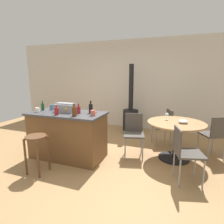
% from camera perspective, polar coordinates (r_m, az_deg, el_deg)
% --- Properties ---
extents(ground_plane, '(8.80, 8.80, 0.00)m').
position_cam_1_polar(ground_plane, '(3.71, -5.04, -14.98)').
color(ground_plane, '#A37A4C').
extents(back_wall, '(8.00, 0.10, 2.70)m').
position_cam_1_polar(back_wall, '(5.79, 5.87, 8.47)').
color(back_wall, beige).
rests_on(back_wall, ground_plane).
extents(kitchen_island, '(1.50, 0.76, 0.93)m').
position_cam_1_polar(kitchen_island, '(3.81, -13.65, -6.96)').
color(kitchen_island, brown).
rests_on(kitchen_island, ground_plane).
extents(wooden_stool, '(0.34, 0.34, 0.66)m').
position_cam_1_polar(wooden_stool, '(3.36, -22.53, -9.68)').
color(wooden_stool, brown).
rests_on(wooden_stool, ground_plane).
extents(dining_table, '(1.10, 1.10, 0.75)m').
position_cam_1_polar(dining_table, '(3.79, 19.25, -5.56)').
color(dining_table, black).
rests_on(dining_table, ground_plane).
extents(folding_chair_near, '(0.49, 0.49, 0.87)m').
position_cam_1_polar(folding_chair_near, '(3.05, 21.74, -11.12)').
color(folding_chair_near, '#47423D').
rests_on(folding_chair_near, ground_plane).
extents(folding_chair_far, '(0.54, 0.54, 0.87)m').
position_cam_1_polar(folding_chair_far, '(4.17, 29.37, -5.82)').
color(folding_chair_far, '#47423D').
rests_on(folding_chair_far, ground_plane).
extents(folding_chair_left, '(0.53, 0.53, 0.85)m').
position_cam_1_polar(folding_chair_left, '(4.53, 16.02, -3.71)').
color(folding_chair_left, '#47423D').
rests_on(folding_chair_left, ground_plane).
extents(folding_chair_right, '(0.49, 0.49, 0.88)m').
position_cam_1_polar(folding_chair_right, '(3.76, 6.84, -6.03)').
color(folding_chair_right, '#47423D').
rests_on(folding_chair_right, ground_plane).
extents(wood_stove, '(0.44, 0.45, 1.95)m').
position_cam_1_polar(wood_stove, '(5.32, 5.81, -1.26)').
color(wood_stove, black).
rests_on(wood_stove, ground_plane).
extents(toolbox, '(0.40, 0.24, 0.18)m').
position_cam_1_polar(toolbox, '(3.74, -14.30, 1.31)').
color(toolbox, gray).
rests_on(toolbox, kitchen_island).
extents(bottle_0, '(0.08, 0.08, 0.23)m').
position_cam_1_polar(bottle_0, '(3.32, -11.70, 0.21)').
color(bottle_0, '#603314').
rests_on(bottle_0, kitchen_island).
extents(bottle_1, '(0.07, 0.07, 0.19)m').
position_cam_1_polar(bottle_1, '(3.54, -10.36, 0.71)').
color(bottle_1, maroon).
rests_on(bottle_1, kitchen_island).
extents(bottle_2, '(0.06, 0.06, 0.20)m').
position_cam_1_polar(bottle_2, '(4.07, -20.85, 1.57)').
color(bottle_2, '#194C23').
rests_on(bottle_2, kitchen_island).
extents(bottle_3, '(0.07, 0.07, 0.18)m').
position_cam_1_polar(bottle_3, '(3.51, -16.95, 0.24)').
color(bottle_3, maroon).
rests_on(bottle_3, kitchen_island).
extents(bottle_4, '(0.08, 0.08, 0.24)m').
position_cam_1_polar(bottle_4, '(3.54, -6.65, 1.15)').
color(bottle_4, black).
rests_on(bottle_4, kitchen_island).
extents(cup_0, '(0.12, 0.09, 0.10)m').
position_cam_1_polar(cup_0, '(3.32, -5.98, -0.28)').
color(cup_0, '#DB6651').
rests_on(cup_0, kitchen_island).
extents(cup_1, '(0.11, 0.07, 0.11)m').
position_cam_1_polar(cup_1, '(4.08, -18.34, 1.43)').
color(cup_1, '#4C7099').
rests_on(cup_1, kitchen_island).
extents(cup_2, '(0.12, 0.08, 0.09)m').
position_cam_1_polar(cup_2, '(3.90, -22.27, 0.60)').
color(cup_2, white).
rests_on(cup_2, kitchen_island).
extents(wine_glass, '(0.07, 0.07, 0.14)m').
position_cam_1_polar(wine_glass, '(3.86, 16.78, -0.79)').
color(wine_glass, silver).
rests_on(wine_glass, dining_table).
extents(serving_bowl, '(0.18, 0.18, 0.07)m').
position_cam_1_polar(serving_bowl, '(3.70, 21.34, -2.76)').
color(serving_bowl, white).
rests_on(serving_bowl, dining_table).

